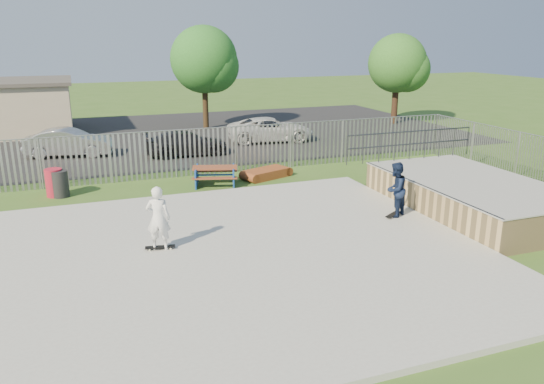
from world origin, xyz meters
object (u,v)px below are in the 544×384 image
object	(u,v)px
funbox	(266,173)
car_white	(271,129)
trash_bin_red	(54,183)
car_dark	(187,143)
car_silver	(69,142)
skater_navy	(395,190)
skater_white	(158,218)
trash_bin_grey	(60,184)
picnic_table	(215,176)
tree_right	(397,64)
tree_mid	(204,60)

from	to	relation	value
funbox	car_white	xyz separation A→B (m)	(2.93, 7.44, 0.50)
trash_bin_red	car_dark	size ratio (longest dim) A/B	0.25
car_silver	funbox	bearing A→B (deg)	-121.58
skater_navy	skater_white	world-z (taller)	same
trash_bin_red	car_white	bearing A→B (deg)	32.88
trash_bin_red	skater_navy	xyz separation A→B (m)	(10.26, -6.70, 0.52)
trash_bin_grey	car_white	size ratio (longest dim) A/B	0.21
trash_bin_red	skater_navy	bearing A→B (deg)	-33.14
trash_bin_grey	skater_navy	distance (m)	12.01
picnic_table	car_white	distance (m)	9.36
skater_navy	funbox	bearing A→B (deg)	-104.07
car_silver	car_white	size ratio (longest dim) A/B	0.86
car_dark	skater_navy	size ratio (longest dim) A/B	2.33
tree_right	skater_navy	world-z (taller)	tree_right
picnic_table	car_dark	xyz separation A→B (m)	(0.05, 5.77, 0.24)
car_white	skater_white	world-z (taller)	skater_white
funbox	skater_white	size ratio (longest dim) A/B	1.16
trash_bin_grey	tree_mid	xyz separation A→B (m)	(8.59, 12.89, 3.82)
car_dark	car_white	size ratio (longest dim) A/B	0.86
trash_bin_red	car_dark	bearing A→B (deg)	41.02
tree_right	tree_mid	bearing A→B (deg)	168.96
tree_mid	skater_navy	xyz separation A→B (m)	(1.48, -19.43, -3.28)
picnic_table	skater_white	bearing A→B (deg)	-100.25
car_white	car_dark	bearing A→B (deg)	118.35
car_silver	tree_mid	xyz separation A→B (m)	(8.24, 5.71, 3.61)
trash_bin_red	car_white	distance (m)	13.31
trash_bin_grey	tree_right	distance (m)	23.75
car_dark	tree_mid	xyz separation A→B (m)	(2.78, 7.51, 3.69)
funbox	tree_mid	size ratio (longest dim) A/B	0.32
car_silver	skater_navy	xyz separation A→B (m)	(9.72, -13.72, 0.33)
tree_mid	skater_white	distance (m)	20.76
funbox	trash_bin_red	bearing A→B (deg)	157.75
trash_bin_red	skater_navy	distance (m)	12.27
trash_bin_red	tree_right	size ratio (longest dim) A/B	0.18
car_white	funbox	bearing A→B (deg)	165.69
picnic_table	car_dark	world-z (taller)	car_dark
trash_bin_grey	car_white	distance (m)	13.23
funbox	car_dark	bearing A→B (deg)	91.64
car_dark	car_white	xyz separation A→B (m)	(5.17, 2.00, 0.07)
funbox	trash_bin_grey	bearing A→B (deg)	158.85
car_dark	tree_right	world-z (taller)	tree_right
car_silver	skater_navy	world-z (taller)	skater_navy
picnic_table	skater_white	world-z (taller)	skater_white
car_white	tree_right	xyz separation A→B (m)	(10.06, 3.08, 3.29)
skater_white	skater_navy	bearing A→B (deg)	-158.83
funbox	trash_bin_grey	xyz separation A→B (m)	(-8.04, 0.06, 0.31)
funbox	tree_right	bearing A→B (deg)	18.28
tree_right	skater_white	size ratio (longest dim) A/B	3.34
car_silver	skater_white	size ratio (longest dim) A/B	2.34
trash_bin_red	tree_mid	distance (m)	15.93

